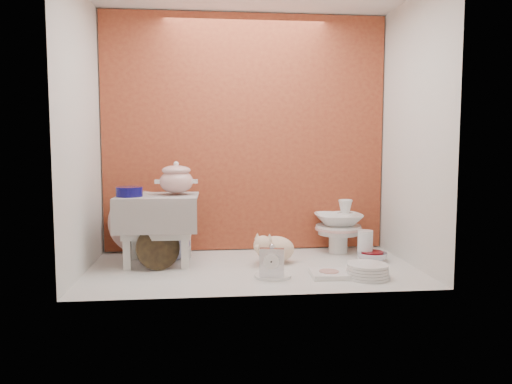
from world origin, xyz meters
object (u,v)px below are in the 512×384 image
floral_platter (141,222)px  porcelain_tower (338,226)px  blue_white_vase (170,237)px  crystal_bowl (372,257)px  dinner_plate_stack (367,271)px  soup_tureen (176,178)px  plush_pig (275,249)px  mantel_clock (272,262)px  gold_rim_teacup (273,266)px  step_stool (158,230)px

floral_platter → porcelain_tower: bearing=-5.0°
blue_white_vase → crystal_bowl: blue_white_vase is taller
floral_platter → dinner_plate_stack: bearing=-30.0°
soup_tureen → plush_pig: 0.69m
dinner_plate_stack → porcelain_tower: porcelain_tower is taller
soup_tureen → dinner_plate_stack: soup_tureen is taller
floral_platter → plush_pig: 0.88m
mantel_clock → porcelain_tower: porcelain_tower is taller
gold_rim_teacup → mantel_clock: bearing=-103.5°
soup_tureen → step_stool: bearing=-173.6°
mantel_clock → gold_rim_teacup: size_ratio=1.64×
dinner_plate_stack → crystal_bowl: dinner_plate_stack is taller
mantel_clock → plush_pig: mantel_clock is taller
step_stool → blue_white_vase: (0.05, 0.11, -0.07)m
step_stool → soup_tureen: 0.31m
floral_platter → blue_white_vase: floral_platter is taller
step_stool → crystal_bowl: step_stool is taller
gold_rim_teacup → dinner_plate_stack: bearing=-8.2°
floral_platter → crystal_bowl: (1.37, -0.36, -0.17)m
crystal_bowl → porcelain_tower: bearing=117.9°
crystal_bowl → porcelain_tower: porcelain_tower is taller
gold_rim_teacup → porcelain_tower: bearing=47.4°
soup_tureen → blue_white_vase: soup_tureen is taller
gold_rim_teacup → crystal_bowl: bearing=24.0°
mantel_clock → floral_platter: bearing=149.5°
crystal_bowl → porcelain_tower: (-0.13, 0.25, 0.14)m
porcelain_tower → dinner_plate_stack: bearing=-90.9°
dinner_plate_stack → porcelain_tower: bearing=89.1°
step_stool → floral_platter: size_ratio=1.14×
step_stool → dinner_plate_stack: step_stool is taller
crystal_bowl → blue_white_vase: bearing=170.8°
plush_pig → porcelain_tower: porcelain_tower is taller
plush_pig → dinner_plate_stack: (0.42, -0.37, -0.05)m
soup_tureen → crystal_bowl: size_ratio=1.34×
step_stool → plush_pig: bearing=-3.9°
soup_tureen → floral_platter: 0.47m
floral_platter → soup_tureen: bearing=-48.6°
soup_tureen → dinner_plate_stack: (0.98, -0.43, -0.45)m
dinner_plate_stack → blue_white_vase: bearing=152.5°
step_stool → crystal_bowl: (1.23, -0.08, -0.17)m
plush_pig → porcelain_tower: bearing=9.1°
step_stool → blue_white_vase: bearing=65.8°
step_stool → gold_rim_teacup: (0.61, -0.35, -0.14)m
crystal_bowl → plush_pig: bearing=178.1°
soup_tureen → porcelain_tower: bearing=9.5°
floral_platter → porcelain_tower: 1.24m
floral_platter → dinner_plate_stack: size_ratio=1.77×
gold_rim_teacup → porcelain_tower: (0.49, 0.53, 0.11)m
step_stool → plush_pig: 0.68m
floral_platter → gold_rim_teacup: size_ratio=3.62×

